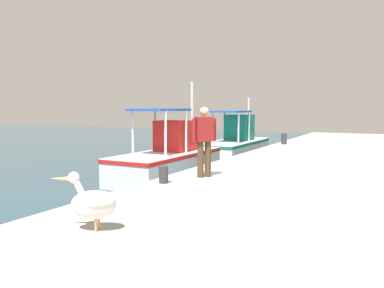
% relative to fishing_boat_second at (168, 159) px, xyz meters
% --- Properties ---
extents(fishing_boat_second, '(5.05, 1.91, 3.50)m').
position_rel_fishing_boat_second_xyz_m(fishing_boat_second, '(0.00, 0.00, 0.00)').
color(fishing_boat_second, white).
rests_on(fishing_boat_second, ground).
extents(fishing_boat_third, '(5.40, 1.92, 3.03)m').
position_rel_fishing_boat_second_xyz_m(fishing_boat_third, '(6.25, -0.11, 0.00)').
color(fishing_boat_third, white).
rests_on(fishing_boat_third, ground).
extents(pelican, '(0.55, 0.96, 0.82)m').
position_rel_fishing_boat_second_xyz_m(pelican, '(-7.75, -3.45, 0.50)').
color(pelican, tan).
rests_on(pelican, quay_pier).
extents(fisherman_standing, '(0.51, 0.46, 1.72)m').
position_rel_fishing_boat_second_xyz_m(fisherman_standing, '(-3.24, -2.97, 1.06)').
color(fisherman_standing, '#4C3823').
rests_on(fisherman_standing, quay_pier).
extents(mooring_bollard_second, '(0.21, 0.21, 0.39)m').
position_rel_fishing_boat_second_xyz_m(mooring_bollard_second, '(-4.37, -2.50, 0.30)').
color(mooring_bollard_second, '#333338').
rests_on(mooring_bollard_second, quay_pier).
extents(mooring_bollard_third, '(0.25, 0.25, 0.50)m').
position_rel_fishing_boat_second_xyz_m(mooring_bollard_third, '(6.30, -2.50, 0.35)').
color(mooring_bollard_third, '#333338').
rests_on(mooring_bollard_third, quay_pier).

